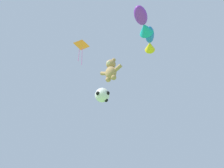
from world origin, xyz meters
name	(u,v)px	position (x,y,z in m)	size (l,w,h in m)	color
teddy_bear_kite	(111,70)	(1.38, 3.18, 8.02)	(1.61, 0.71, 1.63)	tan
soccer_ball_kite	(102,95)	(0.69, 3.27, 6.49)	(0.97, 0.97, 0.90)	white
fish_kite_cobalt	(150,41)	(3.43, 5.31, 11.17)	(1.58, 2.43, 0.78)	blue
fish_kite_violet	(143,22)	(3.78, 3.46, 11.11)	(1.32, 2.40, 0.99)	purple
diamond_kite	(81,46)	(-1.94, 3.48, 12.16)	(0.90, 1.14, 2.91)	orange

